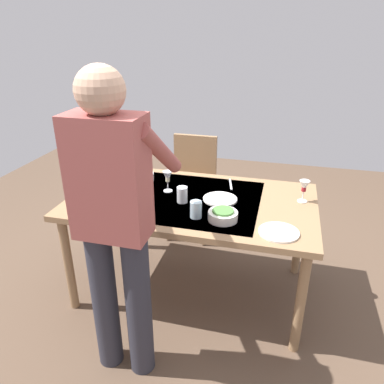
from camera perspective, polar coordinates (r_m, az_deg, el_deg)
The scene contains 16 objects.
ground_plane at distance 2.91m, azimuth -0.00°, elevation -14.54°, with size 6.00×6.00×0.00m, color brown.
dining_table at distance 2.53m, azimuth -0.00°, elevation -2.47°, with size 1.65×0.95×0.75m.
chair_near at distance 3.40m, azimuth 0.09°, elevation 2.00°, with size 0.40×0.40×0.91m.
person_server at distance 1.86m, azimuth -11.86°, elevation -3.92°, with size 0.42×0.61×1.69m.
wine_bottle at distance 2.33m, azimuth -12.18°, elevation -0.71°, with size 0.07×0.07×0.30m.
wine_glass_left at distance 2.58m, azimuth -3.79°, elevation 2.23°, with size 0.07×0.07×0.15m.
wine_glass_right at distance 2.53m, azimuth 16.93°, elevation 0.71°, with size 0.07×0.07×0.15m.
water_cup_near_left at distance 2.44m, azimuth -1.52°, elevation -0.41°, with size 0.07×0.07×0.11m, color silver.
water_cup_near_right at distance 2.74m, azimuth -14.30°, elevation 1.66°, with size 0.07×0.07×0.10m, color silver.
water_cup_far_left at distance 2.24m, azimuth 0.61°, elevation -2.71°, with size 0.07×0.07×0.11m, color silver.
serving_bowl_pasta at distance 2.82m, azimuth -8.98°, elevation 2.40°, with size 0.30×0.30×0.07m.
side_bowl_salad at distance 2.23m, azimuth 4.80°, elevation -3.56°, with size 0.18×0.18×0.07m.
dinner_plate_near at distance 2.49m, azimuth 4.36°, elevation -1.10°, with size 0.23×0.23×0.01m, color white.
dinner_plate_far at distance 2.16m, azimuth 13.27°, elevation -6.07°, with size 0.23×0.23×0.01m, color white.
table_knife at distance 2.74m, azimuth 5.99°, elevation 1.21°, with size 0.01×0.20×0.01m, color silver.
table_fork at distance 2.57m, azimuth -9.54°, elevation -0.63°, with size 0.01×0.18×0.01m, color silver.
Camera 1 is at (-0.57, 2.19, 1.83)m, focal length 34.49 mm.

